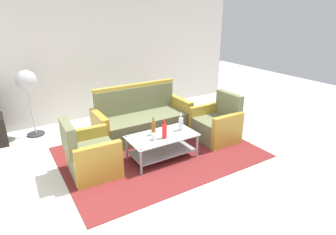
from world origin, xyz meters
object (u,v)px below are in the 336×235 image
(bottle_clear, at_px, (181,124))
(bottle_brown, at_px, (153,128))
(armchair_left, at_px, (90,156))
(coffee_table, at_px, (162,143))
(pedestal_fan, at_px, (27,84))
(cup, at_px, (154,137))
(bottle_red, at_px, (164,131))
(armchair_right, at_px, (217,125))
(couch, at_px, (142,121))

(bottle_clear, relative_size, bottle_brown, 1.05)
(armchair_left, relative_size, coffee_table, 0.77)
(bottle_clear, bearing_deg, armchair_left, 174.06)
(bottle_clear, distance_m, pedestal_fan, 2.91)
(armchair_left, bearing_deg, bottle_clear, 86.09)
(cup, bearing_deg, bottle_clear, 9.33)
(cup, bearing_deg, armchair_left, 165.26)
(armchair_left, bearing_deg, coffee_table, 83.07)
(bottle_red, height_order, bottle_brown, bottle_red)
(bottle_brown, xyz_separation_m, pedestal_fan, (-1.53, 1.98, 0.49))
(armchair_left, bearing_deg, pedestal_fan, -162.98)
(bottle_red, xyz_separation_m, bottle_brown, (-0.08, 0.20, -0.01))
(bottle_clear, xyz_separation_m, bottle_brown, (-0.47, 0.09, -0.01))
(bottle_red, xyz_separation_m, bottle_clear, (0.39, 0.12, -0.01))
(coffee_table, bearing_deg, bottle_brown, 131.71)
(bottle_clear, bearing_deg, cup, -170.67)
(armchair_right, xyz_separation_m, bottle_clear, (-0.86, -0.08, 0.24))
(couch, xyz_separation_m, bottle_red, (-0.14, -1.05, 0.22))
(bottle_clear, bearing_deg, bottle_brown, 169.58)
(bottle_brown, height_order, pedestal_fan, pedestal_fan)
(bottle_red, bearing_deg, armchair_left, 166.07)
(couch, height_order, coffee_table, couch)
(coffee_table, relative_size, bottle_red, 3.46)
(armchair_right, height_order, bottle_clear, armchair_right)
(couch, height_order, cup, couch)
(bottle_brown, distance_m, pedestal_fan, 2.55)
(armchair_right, height_order, cup, armchair_right)
(coffee_table, height_order, bottle_red, bottle_red)
(armchair_left, relative_size, armchair_right, 1.00)
(bottle_clear, bearing_deg, pedestal_fan, 134.11)
(coffee_table, bearing_deg, armchair_left, 171.04)
(coffee_table, height_order, pedestal_fan, pedestal_fan)
(bottle_brown, xyz_separation_m, cup, (-0.09, -0.18, -0.06))
(armchair_right, height_order, bottle_red, armchair_right)
(coffee_table, relative_size, bottle_brown, 3.81)
(couch, bearing_deg, bottle_brown, 75.59)
(bottle_brown, bearing_deg, armchair_left, 176.15)
(bottle_red, relative_size, bottle_brown, 1.10)
(bottle_clear, relative_size, cup, 3.03)
(armchair_right, bearing_deg, couch, 52.22)
(armchair_right, xyz_separation_m, bottle_red, (-1.24, -0.20, 0.24))
(pedestal_fan, bearing_deg, bottle_red, -53.52)
(pedestal_fan, bearing_deg, armchair_right, -34.81)
(cup, bearing_deg, bottle_red, -9.31)
(pedestal_fan, bearing_deg, bottle_clear, -45.89)
(bottle_red, distance_m, pedestal_fan, 2.75)
(coffee_table, bearing_deg, couch, 82.61)
(cup, bearing_deg, coffee_table, 21.08)
(bottle_clear, bearing_deg, couch, 105.04)
(couch, distance_m, pedestal_fan, 2.20)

